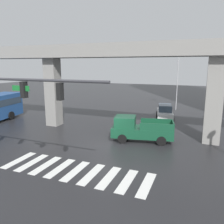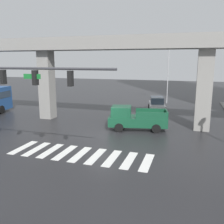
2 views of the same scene
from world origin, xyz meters
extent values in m
plane|color=#232326|center=(0.00, 0.00, 0.00)|extent=(120.00, 120.00, 0.00)
cube|color=silver|center=(-4.40, -4.68, 0.01)|extent=(0.55, 2.80, 0.01)
cube|color=silver|center=(-3.30, -4.68, 0.01)|extent=(0.55, 2.80, 0.01)
cube|color=silver|center=(-2.20, -4.68, 0.01)|extent=(0.55, 2.80, 0.01)
cube|color=silver|center=(-1.10, -4.68, 0.01)|extent=(0.55, 2.80, 0.01)
cube|color=silver|center=(0.00, -4.68, 0.01)|extent=(0.55, 2.80, 0.01)
cube|color=silver|center=(1.10, -4.68, 0.01)|extent=(0.55, 2.80, 0.01)
cube|color=silver|center=(2.20, -4.68, 0.01)|extent=(0.55, 2.80, 0.01)
cube|color=silver|center=(3.30, -4.68, 0.01)|extent=(0.55, 2.80, 0.01)
cube|color=silver|center=(4.40, -4.68, 0.01)|extent=(0.55, 2.80, 0.01)
cube|color=gray|center=(0.00, 4.08, 7.62)|extent=(59.76, 2.59, 1.20)
cube|color=gray|center=(-7.75, 4.08, 3.51)|extent=(1.30, 1.30, 7.02)
cube|color=gray|center=(7.75, 4.08, 3.51)|extent=(1.30, 1.30, 7.02)
cube|color=#14472D|center=(2.34, 2.36, 0.78)|extent=(5.38, 2.89, 0.80)
cube|color=#14472D|center=(0.92, 2.07, 1.63)|extent=(2.02, 2.05, 0.90)
cube|color=#3F5160|center=(0.46, 1.98, 1.63)|extent=(0.44, 1.66, 0.77)
cube|color=#14472D|center=(3.64, 1.74, 1.48)|extent=(2.62, 0.63, 0.60)
cube|color=#14472D|center=(3.29, 3.45, 1.48)|extent=(2.62, 0.63, 0.60)
cube|color=#14472D|center=(4.79, 2.87, 1.48)|extent=(0.45, 1.73, 0.60)
cylinder|color=black|center=(0.97, 1.16, 0.38)|extent=(0.80, 0.43, 0.76)
cylinder|color=black|center=(0.61, 2.93, 0.38)|extent=(0.80, 0.43, 0.76)
cylinder|color=black|center=(4.07, 1.80, 0.38)|extent=(0.80, 0.43, 0.76)
cylinder|color=black|center=(3.71, 3.57, 0.38)|extent=(0.80, 0.43, 0.76)
cylinder|color=black|center=(-14.04, 4.20, 0.48)|extent=(0.48, 1.00, 0.96)
cube|color=silver|center=(2.86, 11.24, 0.64)|extent=(2.57, 4.56, 0.64)
cube|color=#384756|center=(2.84, 11.34, 1.34)|extent=(1.91, 2.49, 0.76)
cylinder|color=black|center=(3.96, 10.10, 0.32)|extent=(0.36, 0.67, 0.64)
cylinder|color=black|center=(2.27, 9.76, 0.32)|extent=(0.36, 0.67, 0.64)
cylinder|color=black|center=(3.44, 12.71, 0.32)|extent=(0.36, 0.67, 0.64)
cylinder|color=black|center=(1.75, 12.38, 0.32)|extent=(0.36, 0.67, 0.64)
cylinder|color=#38383D|center=(-2.35, -6.57, 5.60)|extent=(10.80, 0.14, 0.14)
cube|color=black|center=(-1.75, -6.57, 5.08)|extent=(0.24, 0.32, 0.84)
sphere|color=red|center=(-1.75, -6.57, 5.34)|extent=(0.17, 0.17, 0.17)
cube|color=black|center=(0.45, -6.57, 5.08)|extent=(0.24, 0.32, 0.84)
sphere|color=red|center=(0.45, -6.57, 5.34)|extent=(0.17, 0.17, 0.17)
cube|color=#19722D|center=(-1.96, -6.57, 5.15)|extent=(1.10, 0.04, 0.28)
cylinder|color=silver|center=(3.47, 17.44, 4.83)|extent=(0.12, 0.12, 9.66)
cube|color=red|center=(4.02, 17.44, 9.16)|extent=(1.10, 0.04, 0.70)
camera|label=1|loc=(6.82, -15.80, 6.33)|focal=36.57mm
camera|label=2|loc=(6.65, -18.73, 6.02)|focal=39.93mm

